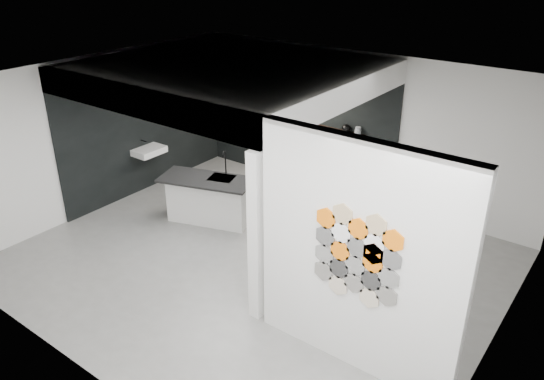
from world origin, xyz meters
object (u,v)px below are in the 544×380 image
at_px(wall_basin, 149,151).
at_px(kitchen_island, 209,199).
at_px(kettle, 346,128).
at_px(utensil_cup, 259,110).
at_px(glass_vase, 358,131).
at_px(glass_bowl, 358,132).
at_px(partition_panel, 357,260).
at_px(bottle_dark, 283,114).
at_px(stockpot, 246,105).

relative_size(wall_basin, kitchen_island, 0.34).
height_order(wall_basin, kettle, kettle).
xyz_separation_m(kettle, utensil_cup, (-2.06, 0.00, -0.03)).
relative_size(wall_basin, utensil_cup, 6.57).
xyz_separation_m(kettle, glass_vase, (0.25, 0.00, -0.00)).
bearing_deg(glass_bowl, glass_vase, 0.00).
bearing_deg(partition_panel, bottle_dark, 134.28).
bearing_deg(utensil_cup, kitchen_island, -73.46).
bearing_deg(kettle, glass_vase, 16.54).
height_order(partition_panel, glass_vase, partition_panel).
distance_m(wall_basin, kettle, 3.80).
bearing_deg(glass_bowl, stockpot, 180.00).
bearing_deg(wall_basin, glass_bowl, 31.35).
distance_m(kitchen_island, bottle_dark, 2.49).
distance_m(kitchen_island, stockpot, 2.70).
bearing_deg(glass_vase, utensil_cup, 180.00).
distance_m(kitchen_island, glass_bowl, 2.97).
bearing_deg(kettle, partition_panel, -42.48).
height_order(glass_vase, bottle_dark, bottle_dark).
xyz_separation_m(kettle, glass_bowl, (0.25, 0.00, -0.03)).
bearing_deg(kitchen_island, utensil_cup, 88.32).
bearing_deg(bottle_dark, glass_vase, 0.00).
xyz_separation_m(kitchen_island, stockpot, (-1.01, 2.30, 0.97)).
distance_m(glass_bowl, utensil_cup, 2.31).
bearing_deg(bottle_dark, stockpot, 180.00).
xyz_separation_m(kitchen_island, kettle, (1.38, 2.30, 0.95)).
height_order(kettle, bottle_dark, same).
bearing_deg(wall_basin, utensil_cup, 62.33).
xyz_separation_m(partition_panel, kettle, (-2.32, 3.87, -0.01)).
xyz_separation_m(glass_bowl, glass_vase, (0.00, 0.00, 0.03)).
bearing_deg(glass_bowl, utensil_cup, 180.00).
xyz_separation_m(wall_basin, utensil_cup, (1.08, 2.07, 0.52)).
bearing_deg(kettle, utensil_cup, -163.46).
distance_m(partition_panel, stockpot, 6.09).
bearing_deg(kitchen_island, stockpot, 95.48).
distance_m(kettle, glass_bowl, 0.25).
bearing_deg(stockpot, wall_basin, -110.10).
relative_size(kitchen_island, stockpot, 8.17).
distance_m(wall_basin, glass_vase, 4.01).
height_order(stockpot, glass_bowl, stockpot).
relative_size(stockpot, utensil_cup, 2.35).
height_order(partition_panel, wall_basin, partition_panel).
xyz_separation_m(partition_panel, glass_vase, (-2.08, 3.87, -0.01)).
xyz_separation_m(stockpot, utensil_cup, (0.33, 0.00, -0.04)).
height_order(wall_basin, glass_vase, glass_vase).
bearing_deg(utensil_cup, glass_vase, 0.00).
relative_size(partition_panel, kitchen_island, 1.60).
xyz_separation_m(stockpot, bottle_dark, (0.94, 0.00, -0.02)).
relative_size(kitchen_island, kettle, 10.52).
bearing_deg(kettle, wall_basin, -130.17).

